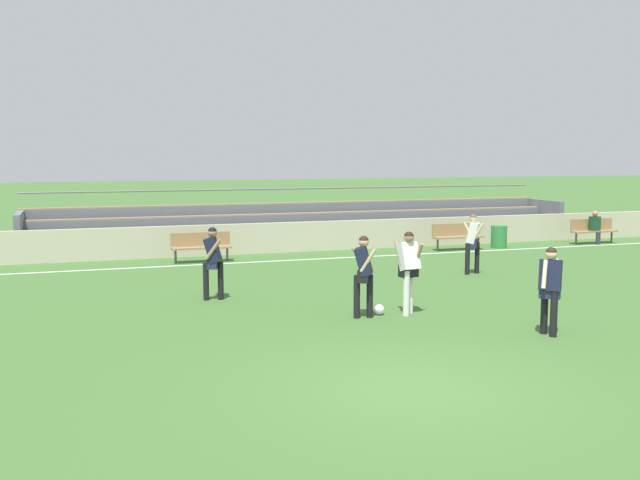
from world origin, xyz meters
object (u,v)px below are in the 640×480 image
trash_bin (499,237)px  bench_near_wall_gap (457,234)px  player_dark_deep_cover (550,283)px  spectator_seated (595,225)px  bench_near_bin (201,244)px  player_white_trailing_run (473,239)px  soccer_ball (379,309)px  player_dark_dropping_back (363,269)px  player_white_challenging (409,265)px  bleacher_stand (312,221)px  player_dark_wide_right (213,257)px  bench_far_left (593,229)px

trash_bin → bench_near_wall_gap: bearing=-177.5°
trash_bin → player_dark_deep_cover: 12.47m
spectator_seated → bench_near_bin: bearing=179.5°
trash_bin → player_dark_deep_cover: (-5.93, -10.96, 0.56)m
player_dark_deep_cover → player_white_trailing_run: 6.74m
player_dark_deep_cover → bench_near_bin: bearing=112.4°
spectator_seated → trash_bin: bearing=177.2°
spectator_seated → player_dark_deep_cover: 14.58m
soccer_ball → spectator_seated: bearing=34.3°
player_white_trailing_run → soccer_ball: player_white_trailing_run is taller
trash_bin → player_dark_dropping_back: 12.15m
bench_near_bin → player_white_challenging: bearing=-71.7°
bleacher_stand → player_white_challenging: bleacher_stand is taller
player_white_challenging → player_white_trailing_run: (3.85, 4.01, -0.05)m
player_white_challenging → player_dark_wide_right: (-3.49, 2.75, -0.05)m
bench_near_bin → player_dark_dropping_back: 8.72m
bench_far_left → player_white_challenging: player_white_challenging is taller
bleacher_stand → bench_far_left: 10.26m
player_white_challenging → player_dark_wide_right: 4.45m
bleacher_stand → trash_bin: bleacher_stand is taller
bleacher_stand → player_dark_wide_right: (-5.42, -9.46, 0.19)m
spectator_seated → bench_far_left: bearing=90.0°
trash_bin → player_white_challenging: bearing=-131.5°
bench_near_bin → bench_near_wall_gap: bearing=0.0°
player_white_trailing_run → bleacher_stand: bearing=103.2°
player_dark_deep_cover → player_white_trailing_run: (2.18, 6.38, 0.02)m
player_dark_deep_cover → player_dark_dropping_back: bearing=138.2°
trash_bin → player_dark_deep_cover: bearing=-118.4°
bench_near_bin → player_dark_deep_cover: 11.78m
bleacher_stand → spectator_seated: bleacher_stand is taller
bench_far_left → soccer_ball: size_ratio=8.18×
trash_bin → player_dark_wide_right: bearing=-152.3°
player_dark_dropping_back → player_white_challenging: bearing=-0.3°
bench_near_wall_gap → trash_bin: bearing=2.5°
bench_near_bin → bench_near_wall_gap: size_ratio=1.00×
trash_bin → player_white_challenging: player_white_challenging is taller
spectator_seated → player_white_challenging: (-11.49, -8.40, 0.32)m
bleacher_stand → bench_near_bin: bleacher_stand is taller
spectator_seated → player_dark_wide_right: 16.02m
trash_bin → player_white_challenging: size_ratio=0.45×
player_white_trailing_run → bench_far_left: bearing=30.5°
player_white_challenging → player_white_trailing_run: bearing=46.2°
bleacher_stand → bench_near_bin: bearing=-142.1°
bench_far_left → player_dark_deep_cover: bearing=-132.1°
spectator_seated → soccer_ball: spectator_seated is taller
player_dark_wide_right → soccer_ball: (2.92, -2.60, -0.86)m
bleacher_stand → player_dark_deep_cover: bearing=-91.0°
bench_near_bin → bench_near_wall_gap: same height
bench_near_bin → spectator_seated: (14.30, -0.12, 0.16)m
bench_near_wall_gap → player_dark_deep_cover: bearing=-111.3°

